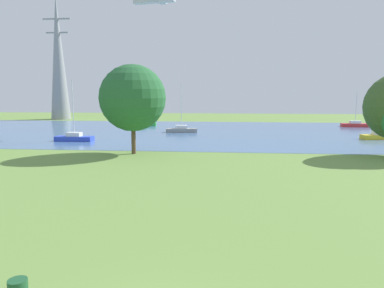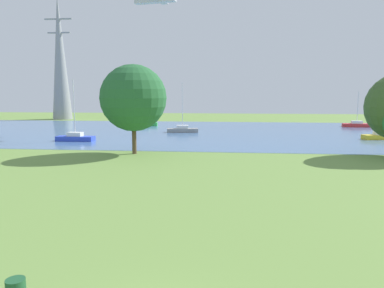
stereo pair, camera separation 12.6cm
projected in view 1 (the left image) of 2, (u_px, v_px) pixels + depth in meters
ground_plane at (205, 168)px, 30.57m from camera, size 160.00×160.00×0.00m
water_surface at (216, 132)px, 58.17m from camera, size 140.00×40.00×0.02m
sailboat_green at (143, 123)px, 68.61m from camera, size 4.94×2.02×7.73m
sailboat_yellow at (380, 136)px, 49.02m from camera, size 5.00×2.37×5.42m
sailboat_gray at (181, 129)px, 57.44m from camera, size 4.98×2.24×7.60m
sailboat_red at (355, 124)px, 66.51m from camera, size 4.89×1.81×6.33m
sailboat_blue at (74, 137)px, 47.22m from camera, size 4.83×1.58×7.76m
tree_west_far at (133, 98)px, 36.77m from camera, size 6.65×6.65×8.95m
electricity_pylon at (58, 57)px, 84.14m from camera, size 6.40×4.40×28.16m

